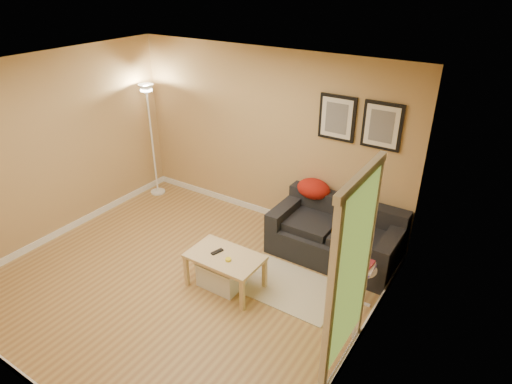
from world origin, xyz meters
TOP-DOWN VIEW (x-y plane):
  - floor at (0.00, 0.00)m, footprint 4.50×4.50m
  - ceiling at (0.00, 0.00)m, footprint 4.50×4.50m
  - wall_back at (0.00, 2.00)m, footprint 4.50×0.00m
  - wall_front at (0.00, -2.00)m, footprint 4.50×0.00m
  - wall_left at (-2.25, 0.00)m, footprint 0.00×4.00m
  - wall_right at (2.25, 0.00)m, footprint 0.00×4.00m
  - baseboard_back at (0.00, 1.99)m, footprint 4.50×0.02m
  - baseboard_left at (-2.24, 0.00)m, footprint 0.02×4.00m
  - baseboard_right at (2.24, 0.00)m, footprint 0.02×4.00m
  - sofa at (1.38, 1.53)m, footprint 1.70×0.90m
  - red_throw at (0.88, 1.83)m, footprint 0.48×0.36m
  - plaid_throw at (1.47, 1.82)m, footprint 0.45×0.32m
  - framed_print_left at (1.08, 1.98)m, footprint 0.50×0.04m
  - framed_print_right at (1.68, 1.98)m, footprint 0.50×0.04m
  - area_rug at (1.20, 0.61)m, footprint 1.25×0.85m
  - green_runner at (0.04, 0.75)m, footprint 0.70×0.50m
  - coffee_table at (0.52, 0.21)m, footprint 0.93×0.60m
  - remote_control at (0.40, 0.21)m, footprint 0.09×0.17m
  - tape_roll at (0.61, 0.15)m, footprint 0.07×0.07m
  - storage_bin at (0.47, 0.20)m, footprint 0.54×0.39m
  - side_table at (2.02, 0.82)m, footprint 0.32×0.32m
  - book_stack at (2.04, 0.82)m, footprint 0.21×0.27m
  - floor_lamp at (-2.00, 1.60)m, footprint 0.25×0.25m
  - doorway at (2.20, -0.15)m, footprint 0.12×1.01m

SIDE VIEW (x-z plane):
  - floor at x=0.00m, z-range 0.00..0.00m
  - area_rug at x=1.20m, z-range 0.00..0.01m
  - green_runner at x=0.04m, z-range 0.00..0.01m
  - baseboard_back at x=0.00m, z-range 0.00..0.10m
  - baseboard_left at x=-2.24m, z-range 0.00..0.10m
  - baseboard_right at x=2.24m, z-range 0.00..0.10m
  - storage_bin at x=0.47m, z-range 0.00..0.33m
  - coffee_table at x=0.52m, z-range 0.00..0.45m
  - side_table at x=2.02m, z-range 0.00..0.49m
  - sofa at x=1.38m, z-range 0.00..0.75m
  - remote_control at x=0.40m, z-range 0.45..0.47m
  - tape_roll at x=0.61m, z-range 0.45..0.48m
  - book_stack at x=2.04m, z-range 0.49..0.58m
  - red_throw at x=0.88m, z-range 0.63..0.91m
  - plaid_throw at x=1.47m, z-range 0.73..0.83m
  - floor_lamp at x=-2.00m, z-range -0.05..1.87m
  - doorway at x=2.20m, z-range -0.04..2.09m
  - wall_back at x=0.00m, z-range -0.95..3.55m
  - wall_front at x=0.00m, z-range -0.95..3.55m
  - wall_left at x=-2.25m, z-range -0.70..3.30m
  - wall_right at x=2.25m, z-range -0.70..3.30m
  - framed_print_left at x=1.08m, z-range 1.50..2.10m
  - framed_print_right at x=1.68m, z-range 1.50..2.10m
  - ceiling at x=0.00m, z-range 2.60..2.60m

